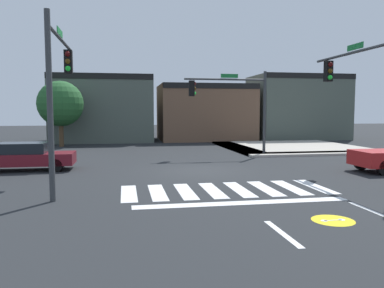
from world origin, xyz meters
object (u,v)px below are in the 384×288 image
object	(u,v)px
traffic_signal_northeast	(232,98)
roadside_tree	(60,104)
traffic_signal_southeast	(360,82)
car_maroon	(23,156)
traffic_signal_southwest	(59,76)

from	to	relation	value
traffic_signal_northeast	roadside_tree	bearing A→B (deg)	-35.84
traffic_signal_southeast	car_maroon	size ratio (longest dim) A/B	1.23
car_maroon	traffic_signal_northeast	bearing A→B (deg)	19.69
traffic_signal_southeast	car_maroon	bearing A→B (deg)	70.64
traffic_signal_southeast	roadside_tree	bearing A→B (deg)	39.41
traffic_signal_northeast	roadside_tree	size ratio (longest dim) A/B	1.02
traffic_signal_southwest	traffic_signal_northeast	world-z (taller)	traffic_signal_southwest
traffic_signal_southeast	car_maroon	distance (m)	15.39
car_maroon	roadside_tree	distance (m)	12.77
traffic_signal_southwest	roadside_tree	size ratio (longest dim) A/B	1.13
traffic_signal_southwest	traffic_signal_southeast	world-z (taller)	traffic_signal_southwest
traffic_signal_northeast	traffic_signal_southeast	distance (m)	9.49
car_maroon	traffic_signal_southeast	bearing A→B (deg)	-19.36
traffic_signal_northeast	roadside_tree	world-z (taller)	traffic_signal_northeast
traffic_signal_northeast	traffic_signal_southeast	xyz separation A→B (m)	(2.74, -9.08, 0.34)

